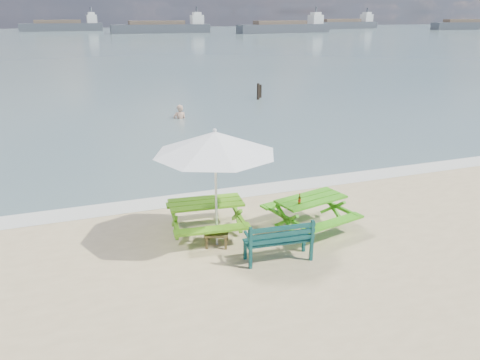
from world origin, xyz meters
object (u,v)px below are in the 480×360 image
object	(u,v)px
swimmer	(180,123)
patio_umbrella	(215,143)
picnic_table_right	(310,214)
side_table	(217,237)
park_bench	(278,248)
picnic_table_left	(206,218)
beer_bottle	(299,200)

from	to	relation	value
swimmer	patio_umbrella	bearing A→B (deg)	-99.24
picnic_table_right	side_table	size ratio (longest dim) A/B	3.19
park_bench	patio_umbrella	world-z (taller)	patio_umbrella
picnic_table_left	side_table	bearing A→B (deg)	-84.36
beer_bottle	picnic_table_right	bearing A→B (deg)	27.10
picnic_table_right	beer_bottle	bearing A→B (deg)	-152.90
side_table	swimmer	xyz separation A→B (m)	(2.21, 13.60, -0.40)
picnic_table_left	picnic_table_right	world-z (taller)	picnic_table_left
park_bench	side_table	distance (m)	1.52
park_bench	beer_bottle	xyz separation A→B (m)	(0.94, 0.92, 0.62)
picnic_table_right	beer_bottle	world-z (taller)	beer_bottle
park_bench	patio_umbrella	bearing A→B (deg)	133.40
picnic_table_left	patio_umbrella	bearing A→B (deg)	-84.36
side_table	patio_umbrella	distance (m)	2.25
side_table	patio_umbrella	world-z (taller)	patio_umbrella
side_table	patio_umbrella	bearing A→B (deg)	0.00
side_table	park_bench	bearing A→B (deg)	-46.60
swimmer	park_bench	bearing A→B (deg)	-94.55
picnic_table_left	picnic_table_right	distance (m)	2.55
picnic_table_left	patio_umbrella	distance (m)	2.13
picnic_table_right	side_table	xyz separation A→B (m)	(-2.41, -0.04, -0.21)
park_bench	beer_bottle	size ratio (longest dim) A/B	5.90
side_table	swimmer	world-z (taller)	swimmer
beer_bottle	side_table	bearing A→B (deg)	174.73
side_table	beer_bottle	distance (m)	2.12
picnic_table_left	side_table	world-z (taller)	picnic_table_left
side_table	beer_bottle	world-z (taller)	beer_bottle
side_table	picnic_table_right	bearing A→B (deg)	0.87
beer_bottle	swimmer	bearing A→B (deg)	89.05
side_table	patio_umbrella	xyz separation A→B (m)	(0.00, 0.00, 2.25)
side_table	patio_umbrella	size ratio (longest dim) A/B	0.20
beer_bottle	park_bench	bearing A→B (deg)	-135.65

